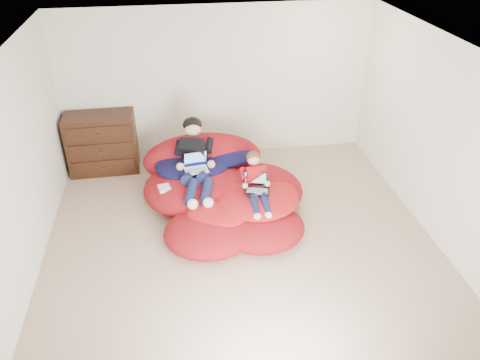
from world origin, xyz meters
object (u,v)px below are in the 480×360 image
object	(u,v)px
dresser	(102,143)
older_boy	(195,156)
younger_boy	(256,180)
laptop_white	(196,165)
laptop_black	(256,185)
beanbag_pile	(221,189)

from	to	relation	value
dresser	older_boy	xyz separation A→B (m)	(1.41, -1.12, 0.24)
dresser	older_boy	size ratio (longest dim) A/B	0.87
dresser	younger_boy	world-z (taller)	dresser
younger_boy	laptop_white	xyz separation A→B (m)	(-0.77, 0.47, 0.04)
younger_boy	laptop_white	world-z (taller)	younger_boy
older_boy	younger_boy	xyz separation A→B (m)	(0.77, -0.56, -0.13)
older_boy	laptop_black	distance (m)	0.99
beanbag_pile	older_boy	distance (m)	0.60
dresser	laptop_black	xyz separation A→B (m)	(2.18, -1.72, 0.07)
beanbag_pile	laptop_black	distance (m)	0.67
laptop_black	older_boy	bearing A→B (deg)	141.96
dresser	laptop_white	size ratio (longest dim) A/B	3.10
older_boy	beanbag_pile	bearing A→B (deg)	-28.46
younger_boy	laptop_white	bearing A→B (deg)	148.37
younger_boy	older_boy	bearing A→B (deg)	143.90
younger_boy	laptop_black	xyz separation A→B (m)	(0.00, -0.04, -0.05)
laptop_black	younger_boy	bearing A→B (deg)	90.00
beanbag_pile	younger_boy	bearing A→B (deg)	-41.22
older_boy	younger_boy	world-z (taller)	older_boy
dresser	laptop_black	size ratio (longest dim) A/B	2.88
dresser	laptop_black	distance (m)	2.78
older_boy	laptop_black	xyz separation A→B (m)	(0.77, -0.60, -0.17)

